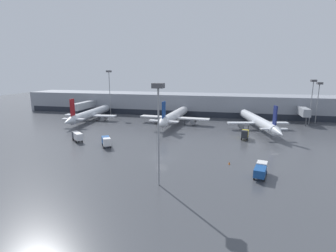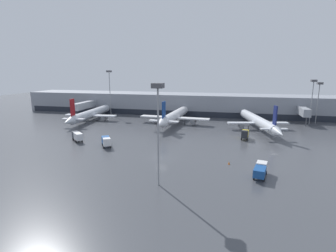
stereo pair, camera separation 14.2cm
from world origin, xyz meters
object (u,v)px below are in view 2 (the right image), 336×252
Objects in this scene: parked_jet_1 at (174,116)px; apron_light_mast_4 at (313,89)px; apron_light_mast_0 at (109,80)px; apron_light_mast_1 at (319,90)px; service_truck_0 at (245,134)px; parked_jet_2 at (90,114)px; service_truck_1 at (106,141)px; service_truck_3 at (77,136)px; service_truck_2 at (261,170)px; traffic_cone_1 at (229,163)px; parked_jet_0 at (258,121)px; apron_light_mast_3 at (158,106)px.

apron_light_mast_4 reaches higher than parked_jet_1.
apron_light_mast_0 is 1.27× the size of apron_light_mast_1.
parked_jet_1 reaches higher than service_truck_0.
apron_light_mast_4 is at bearing -85.40° from parked_jet_2.
service_truck_1 is (22.39, -31.97, -1.04)m from parked_jet_2.
service_truck_0 is 41.54m from apron_light_mast_1.
service_truck_1 reaches higher than service_truck_3.
apron_light_mast_1 is (62.25, 45.77, 10.70)m from service_truck_1.
service_truck_0 is 27.62m from service_truck_2.
service_truck_0 is at bearing 79.10° from traffic_cone_1.
service_truck_3 is 0.33× the size of apron_light_mast_1.
apron_light_mast_1 is at bearing 93.55° from service_truck_1.
service_truck_1 is at bearing -148.72° from parked_jet_2.
parked_jet_0 is 29.15m from parked_jet_1.
service_truck_3 is at bearing 167.52° from traffic_cone_1.
service_truck_0 is (57.77, -16.03, -1.00)m from parked_jet_2.
traffic_cone_1 is at bearing -45.07° from apron_light_mast_0.
parked_jet_2 is 7.68× the size of service_truck_3.
apron_light_mast_0 reaches higher than apron_light_mast_3.
service_truck_0 is 47.38m from service_truck_3.
traffic_cone_1 is at bearing -150.44° from service_truck_3.
apron_light_mast_4 is (69.87, 40.99, 11.38)m from service_truck_3.
parked_jet_0 is 1.04× the size of parked_jet_1.
apron_light_mast_4 is (48.53, 11.21, 10.03)m from parked_jet_1.
parked_jet_0 is 25.88m from apron_light_mast_4.
parked_jet_0 is at bearing -109.50° from service_truck_3.
traffic_cone_1 is at bearing 48.06° from apron_light_mast_3.
apron_light_mast_0 is at bearing 57.86° from service_truck_2.
apron_light_mast_3 is at bearing 143.96° from parked_jet_0.
service_truck_1 is at bearing -154.32° from service_truck_3.
service_truck_2 is 0.34× the size of apron_light_mast_3.
apron_light_mast_0 is (-60.13, 14.74, 12.36)m from parked_jet_0.
parked_jet_2 is 1.98× the size of apron_light_mast_0.
traffic_cone_1 is at bearing 58.72° from service_truck_2.
service_truck_2 is 0.39× the size of apron_light_mast_1.
apron_light_mast_1 is (72.46, 42.77, 10.69)m from service_truck_3.
parked_jet_0 is 54.96m from apron_light_mast_3.
parked_jet_1 is 53.85m from apron_light_mast_3.
service_truck_0 is 63.97m from apron_light_mast_0.
service_truck_1 reaches higher than service_truck_2.
traffic_cone_1 is at bearing -119.65° from apron_light_mast_4.
service_truck_2 is (-3.39, -41.95, -1.35)m from parked_jet_0.
service_truck_1 is 0.85× the size of service_truck_2.
service_truck_3 is 0.29× the size of apron_light_mast_3.
service_truck_1 is at bearing -66.11° from apron_light_mast_0.
parked_jet_1 is 7.39× the size of service_truck_1.
apron_light_mast_4 is at bearing 57.48° from apron_light_mast_3.
service_truck_0 is 38.80m from apron_light_mast_4.
parked_jet_1 is 1.92× the size of apron_light_mast_0.
parked_jet_1 reaches higher than service_truck_3.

